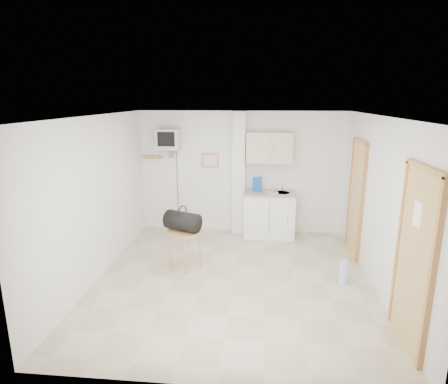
# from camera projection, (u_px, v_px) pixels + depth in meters

# --- Properties ---
(ground) EXTENTS (4.50, 4.50, 0.00)m
(ground) POSITION_uv_depth(u_px,v_px,m) (233.00, 279.00, 5.83)
(ground) COLOR #BCAF95
(ground) RESTS_ON ground
(room_envelope) EXTENTS (4.24, 4.54, 2.55)m
(room_envelope) POSITION_uv_depth(u_px,v_px,m) (251.00, 182.00, 5.52)
(room_envelope) COLOR white
(room_envelope) RESTS_ON ground
(kitchenette) EXTENTS (1.03, 0.58, 2.10)m
(kitchenette) POSITION_uv_depth(u_px,v_px,m) (269.00, 197.00, 7.52)
(kitchenette) COLOR white
(kitchenette) RESTS_ON ground
(crt_television) EXTENTS (0.44, 0.45, 2.15)m
(crt_television) POSITION_uv_depth(u_px,v_px,m) (169.00, 140.00, 7.44)
(crt_television) COLOR slate
(crt_television) RESTS_ON ground
(round_table) EXTENTS (0.57, 0.57, 0.66)m
(round_table) POSITION_uv_depth(u_px,v_px,m) (185.00, 236.00, 6.09)
(round_table) COLOR #A48144
(round_table) RESTS_ON ground
(duffel_bag) EXTENTS (0.64, 0.51, 0.42)m
(duffel_bag) POSITION_uv_depth(u_px,v_px,m) (183.00, 221.00, 6.03)
(duffel_bag) COLOR black
(duffel_bag) RESTS_ON round_table
(water_bottle) EXTENTS (0.13, 0.13, 0.40)m
(water_bottle) POSITION_uv_depth(u_px,v_px,m) (344.00, 272.00, 5.67)
(water_bottle) COLOR #ACC5EA
(water_bottle) RESTS_ON ground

